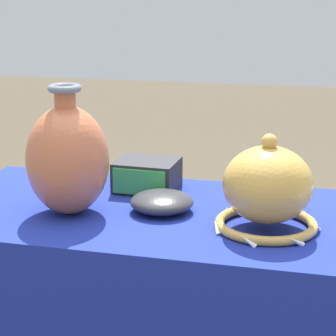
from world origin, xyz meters
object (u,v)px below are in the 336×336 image
mosaic_tile_box (147,175)px  vase_dome_bell (267,190)px  bowl_shallow_charcoal (162,202)px  bowl_shallow_teal (71,178)px  vase_tall_bulbous (68,159)px

mosaic_tile_box → vase_dome_bell: bearing=-30.3°
vase_dome_bell → bowl_shallow_charcoal: bearing=168.2°
bowl_shallow_teal → bowl_shallow_charcoal: size_ratio=0.86×
vase_tall_bulbous → bowl_shallow_teal: size_ratio=2.33×
vase_tall_bulbous → bowl_shallow_teal: (-0.08, 0.20, -0.11)m
vase_dome_bell → mosaic_tile_box: (-0.35, 0.22, -0.05)m
mosaic_tile_box → vase_tall_bulbous: bearing=-118.7°
vase_dome_bell → bowl_shallow_charcoal: 0.28m
bowl_shallow_charcoal → mosaic_tile_box: bearing=117.4°
vase_tall_bulbous → bowl_shallow_charcoal: (0.22, 0.06, -0.11)m
vase_tall_bulbous → vase_dome_bell: bearing=1.1°
vase_tall_bulbous → bowl_shallow_teal: 0.24m
vase_dome_bell → vase_tall_bulbous: bearing=-178.9°
vase_tall_bulbous → bowl_shallow_teal: vase_tall_bulbous is taller
vase_tall_bulbous → bowl_shallow_charcoal: size_ratio=2.02×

